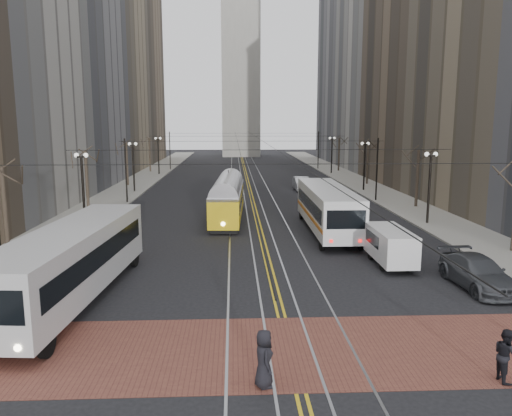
{
  "coord_description": "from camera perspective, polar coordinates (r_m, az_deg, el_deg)",
  "views": [
    {
      "loc": [
        -2.03,
        -21.0,
        8.23
      ],
      "look_at": [
        -0.64,
        9.2,
        3.0
      ],
      "focal_mm": 35.0,
      "sensor_mm": 36.0,
      "label": 1
    }
  ],
  "objects": [
    {
      "name": "streetcar_rails",
      "position": [
        66.54,
        -0.88,
        2.71
      ],
      "size": [
        4.8,
        130.0,
        0.02
      ],
      "primitive_type": "cube",
      "color": "gray",
      "rests_on": "ground"
    },
    {
      "name": "pedestrian_a",
      "position": [
        16.26,
        0.9,
        -16.82
      ],
      "size": [
        0.74,
        1.0,
        1.86
      ],
      "primitive_type": "imported",
      "rotation": [
        0.0,
        0.0,
        1.74
      ],
      "color": "black",
      "rests_on": "crosswalk_band"
    },
    {
      "name": "sidewalk_right",
      "position": [
        68.65,
        11.75,
        2.78
      ],
      "size": [
        5.0,
        140.0,
        0.15
      ],
      "primitive_type": "cube",
      "color": "gray",
      "rests_on": "ground"
    },
    {
      "name": "building_right_far",
      "position": [
        111.11,
        12.18,
        15.68
      ],
      "size": [
        16.0,
        20.0,
        40.0
      ],
      "primitive_type": "cube",
      "color": "slate",
      "rests_on": "ground"
    },
    {
      "name": "centre_lines",
      "position": [
        66.54,
        -0.88,
        2.71
      ],
      "size": [
        0.42,
        130.0,
        0.01
      ],
      "primitive_type": "cube",
      "color": "gold",
      "rests_on": "ground"
    },
    {
      "name": "streetcar",
      "position": [
        42.47,
        -3.24,
        0.66
      ],
      "size": [
        2.91,
        12.68,
        2.97
      ],
      "primitive_type": "cube",
      "rotation": [
        0.0,
        0.0,
        -0.05
      ],
      "color": "yellow",
      "rests_on": "ground"
    },
    {
      "name": "rear_bus",
      "position": [
        37.69,
        8.15,
        -0.26
      ],
      "size": [
        2.96,
        13.07,
        3.4
      ],
      "primitive_type": "cube",
      "rotation": [
        0.0,
        0.0,
        -0.01
      ],
      "color": "silver",
      "rests_on": "ground"
    },
    {
      "name": "transit_bus",
      "position": [
        24.65,
        -20.27,
        -6.13
      ],
      "size": [
        3.96,
        13.91,
        3.43
      ],
      "primitive_type": "cube",
      "rotation": [
        0.0,
        0.0,
        -0.08
      ],
      "color": "#BDBDBD",
      "rests_on": "ground"
    },
    {
      "name": "building_left_mid",
      "position": [
        71.53,
        -22.71,
        16.12
      ],
      "size": [
        16.0,
        20.0,
        34.0
      ],
      "primitive_type": "cube",
      "color": "slate",
      "rests_on": "ground"
    },
    {
      "name": "cargo_van",
      "position": [
        30.04,
        15.09,
        -4.34
      ],
      "size": [
        1.85,
        4.79,
        2.12
      ],
      "primitive_type": "cube",
      "rotation": [
        0.0,
        0.0,
        0.0
      ],
      "color": "silver",
      "rests_on": "ground"
    },
    {
      "name": "sedan_grey",
      "position": [
        57.07,
        6.46,
        2.2
      ],
      "size": [
        1.83,
        4.35,
        1.47
      ],
      "primitive_type": "imported",
      "rotation": [
        0.0,
        0.0,
        -0.02
      ],
      "color": "#44454C",
      "rests_on": "ground"
    },
    {
      "name": "sedan_silver",
      "position": [
        61.03,
        5.23,
        2.79
      ],
      "size": [
        1.75,
        4.94,
        1.62
      ],
      "primitive_type": "imported",
      "rotation": [
        0.0,
        0.0,
        0.01
      ],
      "color": "#B4B6BC",
      "rests_on": "ground"
    },
    {
      "name": "building_right_midfar",
      "position": [
        93.58,
        16.89,
        20.36
      ],
      "size": [
        20.0,
        20.0,
        52.0
      ],
      "primitive_type": "cube",
      "color": "#A19D97",
      "rests_on": "ground"
    },
    {
      "name": "building_left_midfar",
      "position": [
        92.38,
        -19.88,
        20.35
      ],
      "size": [
        20.0,
        20.0,
        52.0
      ],
      "primitive_type": "cube",
      "color": "#84745B",
      "rests_on": "ground"
    },
    {
      "name": "trolley_wires",
      "position": [
        56.05,
        -0.56,
        5.25
      ],
      "size": [
        25.96,
        120.0,
        6.6
      ],
      "color": "black",
      "rests_on": "ground"
    },
    {
      "name": "sidewalk_left",
      "position": [
        67.76,
        -13.67,
        2.62
      ],
      "size": [
        5.0,
        140.0,
        0.15
      ],
      "primitive_type": "cube",
      "color": "gray",
      "rests_on": "ground"
    },
    {
      "name": "pedestrian_c",
      "position": [
        18.42,
        26.65,
        -14.79
      ],
      "size": [
        0.67,
        0.85,
        1.74
      ],
      "primitive_type": "imported",
      "rotation": [
        0.0,
        0.0,
        1.58
      ],
      "color": "black",
      "rests_on": "crosswalk_band"
    },
    {
      "name": "clock_tower",
      "position": [
        126.1,
        -1.79,
        22.51
      ],
      "size": [
        12.0,
        12.0,
        66.0
      ],
      "color": "#B2AFA5",
      "rests_on": "ground"
    },
    {
      "name": "street_trees",
      "position": [
        56.55,
        -0.58,
        4.3
      ],
      "size": [
        31.68,
        53.28,
        5.6
      ],
      "color": "#382D23",
      "rests_on": "ground"
    },
    {
      "name": "building_right_mid",
      "position": [
        72.97,
        20.38,
        16.12
      ],
      "size": [
        16.0,
        20.0,
        34.0
      ],
      "primitive_type": "cube",
      "color": "brown",
      "rests_on": "ground"
    },
    {
      "name": "sedan_parked",
      "position": [
        27.55,
        23.99,
        -6.74
      ],
      "size": [
        2.4,
        5.48,
        1.57
      ],
      "primitive_type": "imported",
      "rotation": [
        0.0,
        0.0,
        0.04
      ],
      "color": "#414449",
      "rests_on": "ground"
    },
    {
      "name": "ground",
      "position": [
        22.65,
        2.74,
        -11.5
      ],
      "size": [
        260.0,
        260.0,
        0.0
      ],
      "primitive_type": "plane",
      "color": "black",
      "rests_on": "ground"
    },
    {
      "name": "building_left_far",
      "position": [
        110.18,
        -15.51,
        15.6
      ],
      "size": [
        16.0,
        20.0,
        40.0
      ],
      "primitive_type": "cube",
      "color": "brown",
      "rests_on": "ground"
    },
    {
      "name": "crosswalk_band",
      "position": [
        18.99,
        3.91,
        -15.86
      ],
      "size": [
        25.0,
        6.0,
        0.01
      ],
      "primitive_type": "cube",
      "color": "brown",
      "rests_on": "ground"
    },
    {
      "name": "lamp_posts",
      "position": [
        50.09,
        -0.31,
        3.59
      ],
      "size": [
        27.6,
        57.2,
        5.6
      ],
      "color": "black",
      "rests_on": "ground"
    }
  ]
}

